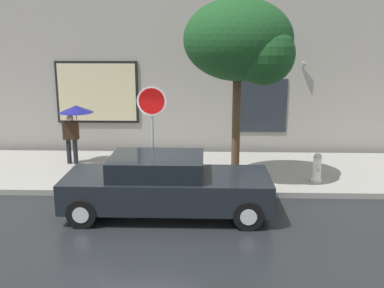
% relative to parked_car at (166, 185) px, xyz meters
% --- Properties ---
extents(ground_plane, '(60.00, 60.00, 0.00)m').
position_rel_parked_car_xyz_m(ground_plane, '(-0.54, 0.08, -0.69)').
color(ground_plane, black).
extents(sidewalk, '(20.00, 4.00, 0.15)m').
position_rel_parked_car_xyz_m(sidewalk, '(-0.54, 3.08, -0.61)').
color(sidewalk, gray).
rests_on(sidewalk, ground).
extents(building_facade, '(20.00, 0.67, 7.00)m').
position_rel_parked_car_xyz_m(building_facade, '(-0.55, 5.58, 2.80)').
color(building_facade, '#9E998E').
rests_on(building_facade, ground).
extents(parked_car, '(4.63, 1.84, 1.38)m').
position_rel_parked_car_xyz_m(parked_car, '(0.00, 0.00, 0.00)').
color(parked_car, black).
rests_on(parked_car, ground).
extents(fire_hydrant, '(0.30, 0.44, 0.79)m').
position_rel_parked_car_xyz_m(fire_hydrant, '(3.92, 2.03, -0.15)').
color(fire_hydrant, white).
rests_on(fire_hydrant, sidewalk).
extents(pedestrian_with_umbrella, '(1.03, 1.03, 1.81)m').
position_rel_parked_car_xyz_m(pedestrian_with_umbrella, '(-3.06, 3.54, 0.93)').
color(pedestrian_with_umbrella, black).
rests_on(pedestrian_with_umbrella, sidewalk).
extents(street_tree, '(2.77, 2.36, 4.79)m').
position_rel_parked_car_xyz_m(street_tree, '(1.83, 1.87, 3.13)').
color(street_tree, '#4C3823').
rests_on(street_tree, sidewalk).
extents(stop_sign, '(0.76, 0.10, 2.62)m').
position_rel_parked_car_xyz_m(stop_sign, '(-0.47, 1.61, 1.31)').
color(stop_sign, gray).
rests_on(stop_sign, sidewalk).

